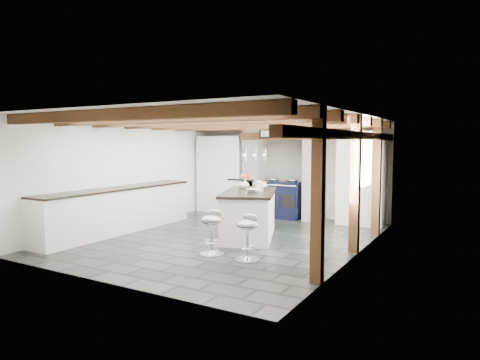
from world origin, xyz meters
The scene contains 6 objects.
ground centered at (0.00, 0.00, 0.00)m, with size 6.00×6.00×0.00m, color black.
room_shell centered at (-0.61, 1.42, 1.07)m, with size 6.00×6.03×6.00m.
range_cooker centered at (0.00, 2.68, 0.47)m, with size 1.00×0.63×0.99m.
kitchen_island centered at (0.36, 0.31, 0.46)m, with size 1.56×2.04×1.20m.
bar_stool_near centered at (1.13, -1.14, 0.45)m, with size 0.39×0.39×0.73m.
bar_stool_far centered at (0.45, -1.13, 0.46)m, with size 0.47×0.47×0.74m.
Camera 1 is at (4.28, -6.85, 1.83)m, focal length 32.00 mm.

